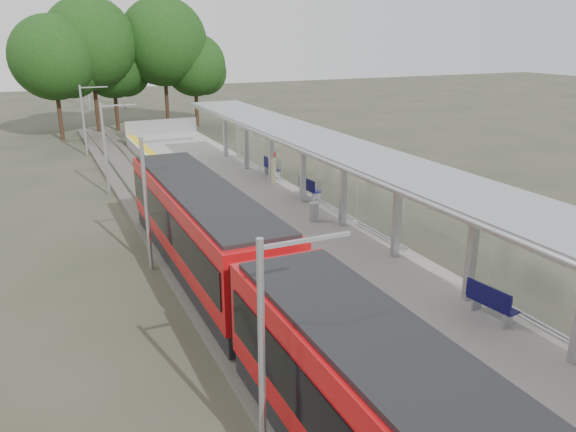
% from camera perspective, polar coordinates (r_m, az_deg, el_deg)
% --- Properties ---
extents(trackbed, '(3.00, 70.00, 0.24)m').
position_cam_1_polar(trackbed, '(24.77, -10.10, -3.52)').
color(trackbed, '#59544C').
rests_on(trackbed, ground).
extents(platform, '(6.00, 50.00, 1.00)m').
position_cam_1_polar(platform, '(26.02, -0.55, -1.26)').
color(platform, gray).
rests_on(platform, ground).
extents(tactile_strip, '(0.60, 50.00, 0.02)m').
position_cam_1_polar(tactile_strip, '(24.97, -5.90, -0.96)').
color(tactile_strip, yellow).
rests_on(tactile_strip, platform).
extents(end_fence, '(6.00, 0.10, 1.20)m').
position_cam_1_polar(end_fence, '(48.98, -12.74, 8.87)').
color(end_fence, '#9EA0A5').
rests_on(end_fence, platform).
extents(train, '(2.74, 27.60, 3.62)m').
position_cam_1_polar(train, '(15.78, -1.46, -8.61)').
color(train, black).
rests_on(train, ground).
extents(canopy, '(3.27, 38.00, 3.66)m').
position_cam_1_polar(canopy, '(22.47, 7.20, 5.29)').
color(canopy, '#9EA0A5').
rests_on(canopy, platform).
extents(tree_cluster, '(19.75, 10.54, 12.47)m').
position_cam_1_polar(tree_cluster, '(56.14, -16.56, 15.80)').
color(tree_cluster, '#382316').
rests_on(tree_cluster, ground).
extents(catenary_masts, '(2.08, 48.16, 5.40)m').
position_cam_1_polar(catenary_masts, '(22.61, -14.03, 1.58)').
color(catenary_masts, '#9EA0A5').
rests_on(catenary_masts, ground).
extents(bench_near, '(0.69, 1.63, 1.08)m').
position_cam_1_polar(bench_near, '(17.85, 19.88, -8.17)').
color(bench_near, '#0F0E47').
rests_on(bench_near, platform).
extents(bench_mid, '(0.58, 1.59, 1.06)m').
position_cam_1_polar(bench_mid, '(28.87, 2.12, 2.91)').
color(bench_mid, '#0F0E47').
rests_on(bench_mid, platform).
extents(bench_far, '(0.59, 1.63, 1.10)m').
position_cam_1_polar(bench_far, '(33.36, -1.78, 5.04)').
color(bench_far, '#0F0E47').
rests_on(bench_far, platform).
extents(info_pillar_far, '(0.40, 0.40, 1.77)m').
position_cam_1_polar(info_pillar_far, '(31.74, -1.57, 4.71)').
color(info_pillar_far, beige).
rests_on(info_pillar_far, platform).
extents(litter_bin, '(0.48, 0.48, 0.87)m').
position_cam_1_polar(litter_bin, '(25.34, 2.64, 0.42)').
color(litter_bin, '#9EA0A5').
rests_on(litter_bin, platform).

